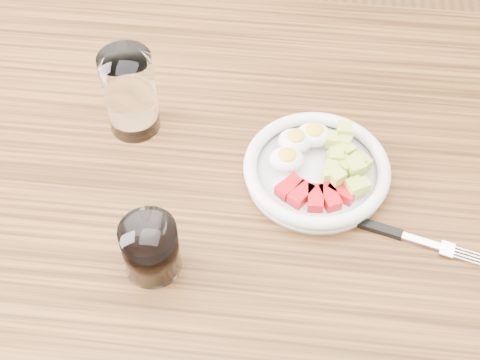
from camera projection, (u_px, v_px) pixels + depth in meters
name	position (u px, v px, depth m)	size (l,w,h in m)	color
dining_table	(246.00, 238.00, 1.01)	(1.50, 0.90, 0.77)	brown
bowl	(317.00, 168.00, 0.94)	(0.21, 0.21, 0.05)	white
fork	(387.00, 231.00, 0.89)	(0.20, 0.07, 0.01)	black
water_glass	(130.00, 93.00, 0.96)	(0.08, 0.08, 0.13)	white
coffee_glass	(151.00, 249.00, 0.83)	(0.07, 0.07, 0.08)	white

